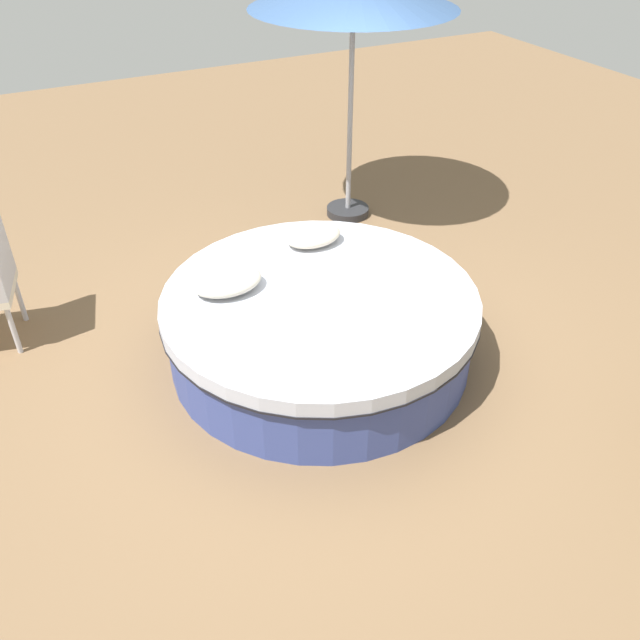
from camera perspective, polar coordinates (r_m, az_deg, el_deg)
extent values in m
plane|color=brown|center=(5.09, 0.00, -3.08)|extent=(16.00, 16.00, 0.00)
cylinder|color=#38478C|center=(4.95, 0.00, -1.08)|extent=(2.22, 2.22, 0.44)
cylinder|color=black|center=(4.82, 0.00, 1.04)|extent=(2.30, 2.30, 0.02)
cylinder|color=#B2B7C6|center=(4.79, 0.00, 1.61)|extent=(2.29, 2.29, 0.12)
ellipsoid|color=beige|center=(5.35, -0.62, 7.26)|extent=(0.47, 0.32, 0.15)
ellipsoid|color=beige|center=(4.82, -8.00, 3.35)|extent=(0.51, 0.38, 0.15)
cylinder|color=#B7B7BC|center=(5.50, -24.78, -0.79)|extent=(0.04, 0.04, 0.42)
cylinder|color=#B7B7BC|center=(5.87, -24.35, 1.69)|extent=(0.04, 0.04, 0.42)
cylinder|color=#262628|center=(7.09, 2.39, 9.34)|extent=(0.44, 0.44, 0.08)
cylinder|color=#99999E|center=(6.67, 2.64, 17.98)|extent=(0.05, 0.05, 2.32)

